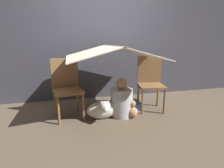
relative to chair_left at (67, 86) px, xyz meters
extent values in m
plane|color=brown|center=(0.69, -0.15, -0.49)|extent=(8.80, 8.80, 0.00)
cube|color=#3D3D47|center=(0.69, 0.86, 0.76)|extent=(7.00, 0.05, 2.50)
cylinder|color=brown|center=(-0.13, -0.29, -0.29)|extent=(0.04, 0.04, 0.41)
cylinder|color=brown|center=(0.22, -0.22, -0.29)|extent=(0.04, 0.04, 0.41)
cylinder|color=brown|center=(-0.19, 0.07, -0.29)|extent=(0.04, 0.04, 0.41)
cylinder|color=brown|center=(0.16, 0.13, -0.29)|extent=(0.04, 0.04, 0.41)
cube|color=brown|center=(0.01, -0.08, -0.07)|extent=(0.48, 0.48, 0.04)
cube|color=brown|center=(-0.02, 0.11, 0.18)|extent=(0.41, 0.11, 0.46)
cylinder|color=brown|center=(1.16, -0.22, -0.29)|extent=(0.04, 0.04, 0.41)
cylinder|color=brown|center=(1.51, -0.29, -0.29)|extent=(0.04, 0.04, 0.41)
cylinder|color=brown|center=(1.23, 0.13, -0.29)|extent=(0.04, 0.04, 0.41)
cylinder|color=brown|center=(1.59, 0.06, -0.29)|extent=(0.04, 0.04, 0.41)
cube|color=brown|center=(1.37, -0.08, -0.07)|extent=(0.49, 0.49, 0.04)
cube|color=brown|center=(1.41, 0.11, 0.18)|extent=(0.41, 0.11, 0.46)
cube|color=silver|center=(0.35, -0.08, 0.50)|extent=(0.68, 1.27, 0.19)
cube|color=silver|center=(1.03, -0.08, 0.50)|extent=(0.68, 1.27, 0.19)
cube|color=silver|center=(0.69, -0.08, 0.59)|extent=(0.04, 1.27, 0.01)
cylinder|color=#B2B2B7|center=(0.82, -0.20, -0.27)|extent=(0.34, 0.34, 0.44)
sphere|color=tan|center=(0.82, -0.20, 0.03)|extent=(0.17, 0.17, 0.17)
ellipsoid|color=silver|center=(0.51, -0.22, -0.36)|extent=(0.48, 0.20, 0.27)
sphere|color=silver|center=(0.51, -0.40, -0.24)|extent=(0.17, 0.17, 0.17)
ellipsoid|color=silver|center=(0.51, -0.48, -0.26)|extent=(0.07, 0.08, 0.06)
cone|color=silver|center=(0.46, -0.40, -0.18)|extent=(0.06, 0.06, 0.07)
cone|color=silver|center=(0.56, -0.40, -0.18)|extent=(0.06, 0.06, 0.07)
cube|color=#4C7FB2|center=(1.02, 0.09, -0.44)|extent=(0.46, 0.37, 0.10)
sphere|color=tan|center=(0.96, -0.31, -0.40)|extent=(0.18, 0.18, 0.18)
sphere|color=tan|center=(0.96, -0.31, -0.27)|extent=(0.11, 0.11, 0.11)
camera|label=1|loc=(0.05, -2.68, 0.65)|focal=28.00mm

